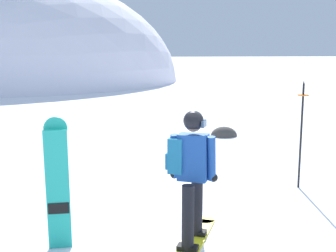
# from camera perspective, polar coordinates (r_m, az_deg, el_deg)

# --- Properties ---
(ground_plane) EXTENTS (300.00, 300.00, 0.00)m
(ground_plane) POSITION_cam_1_polar(r_m,az_deg,el_deg) (6.07, 5.43, -13.76)
(ground_plane) COLOR white
(snowboarder_main) EXTENTS (0.97, 1.68, 1.71)m
(snowboarder_main) POSITION_cam_1_polar(r_m,az_deg,el_deg) (5.44, 2.97, -6.28)
(snowboarder_main) COLOR yellow
(snowboarder_main) RESTS_ON ground
(spare_snowboard) EXTENTS (0.28, 0.15, 1.66)m
(spare_snowboard) POSITION_cam_1_polar(r_m,az_deg,el_deg) (5.46, -14.27, -7.36)
(spare_snowboard) COLOR #23B7A3
(spare_snowboard) RESTS_ON ground
(piste_marker_near) EXTENTS (0.20, 0.20, 1.92)m
(piste_marker_near) POSITION_cam_1_polar(r_m,az_deg,el_deg) (7.97, 17.09, -0.16)
(piste_marker_near) COLOR black
(piste_marker_near) RESTS_ON ground
(rock_dark) EXTENTS (0.76, 0.65, 0.53)m
(rock_dark) POSITION_cam_1_polar(r_m,az_deg,el_deg) (12.59, 7.34, -1.29)
(rock_dark) COLOR #4C4742
(rock_dark) RESTS_ON ground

